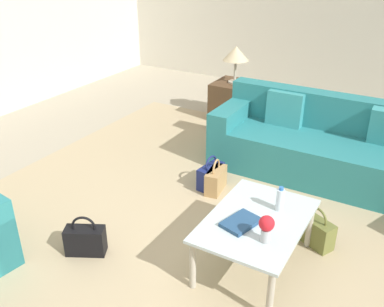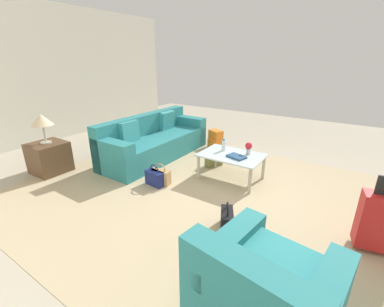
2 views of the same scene
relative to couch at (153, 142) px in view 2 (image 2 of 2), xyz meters
name	(u,v)px [view 2 (image 2 of 2)]	position (x,y,z in m)	size (l,w,h in m)	color
ground_plane	(240,198)	(-2.19, 0.60, -0.30)	(12.00, 12.00, 0.00)	#A89E89
wall_right	(37,75)	(2.87, 0.60, 1.25)	(0.12, 8.00, 3.10)	beige
area_rug	(198,193)	(-1.59, 0.80, -0.30)	(5.20, 4.40, 0.01)	tan
couch	(153,142)	(0.00, 0.00, 0.00)	(0.86, 2.44, 0.84)	teal
armchair	(263,297)	(-3.08, 2.27, -0.01)	(1.05, 1.03, 0.81)	teal
coffee_table	(231,158)	(-1.79, 0.10, 0.08)	(1.00, 0.69, 0.44)	silver
water_bottle	(224,145)	(-1.59, 0.00, 0.23)	(0.06, 0.06, 0.20)	silver
coffee_table_book	(236,157)	(-1.91, 0.18, 0.15)	(0.28, 0.19, 0.03)	navy
flower_vase	(249,147)	(-2.01, -0.05, 0.26)	(0.11, 0.11, 0.21)	#B2B7BC
side_table	(49,158)	(1.01, 1.60, -0.03)	(0.56, 0.56, 0.53)	#513823
table_lamp	(41,121)	(1.01, 1.60, 0.63)	(0.36, 0.36, 0.51)	#ADA899
suitcase_red	(380,221)	(-3.79, 0.80, 0.06)	(0.44, 0.30, 0.85)	red
handbag_tan	(160,177)	(-0.93, 0.88, -0.17)	(0.34, 0.19, 0.36)	tan
handbag_olive	(214,159)	(-1.28, -0.24, -0.17)	(0.27, 0.35, 0.36)	olive
handbag_navy	(155,178)	(-0.88, 0.97, -0.17)	(0.33, 0.18, 0.36)	navy
handbag_black	(227,220)	(-2.34, 1.35, -0.17)	(0.27, 0.35, 0.36)	black
backpack_orange	(215,139)	(-0.78, -1.19, -0.11)	(0.35, 0.33, 0.40)	orange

